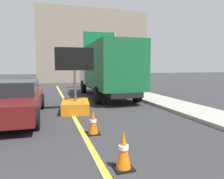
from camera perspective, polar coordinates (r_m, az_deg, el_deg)
The scene contains 7 objects.
arrow_board_trailer at distance 8.96m, azimuth -10.06°, elevation -2.93°, with size 1.60×1.94×2.70m.
box_truck at distance 12.69m, azimuth -1.18°, elevation 5.66°, with size 2.53×7.27×3.22m.
pickup_car at distance 8.41m, azimuth -25.40°, elevation -2.56°, with size 2.08×5.00×1.38m.
highway_guide_sign at distance 18.01m, azimuth -1.69°, elevation 11.13°, with size 2.79×0.27×5.00m.
far_building_block at distance 28.61m, azimuth -5.93°, elevation 11.36°, with size 13.72×6.01×8.89m, color gray.
traffic_cone_mid_lane at distance 4.00m, azimuth 3.18°, elevation -16.34°, with size 0.36×0.36×0.74m.
traffic_cone_far_lane at distance 5.93m, azimuth -5.20°, elevation -9.11°, with size 0.36×0.36×0.67m.
Camera 1 is at (-0.95, 2.94, 1.90)m, focal length 33.23 mm.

